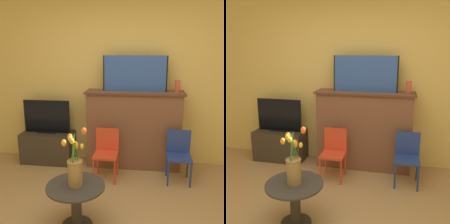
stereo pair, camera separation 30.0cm
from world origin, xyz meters
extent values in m
cube|color=#E0BC66|center=(0.00, 2.13, 1.35)|extent=(8.00, 0.06, 2.70)
cube|color=brown|center=(0.19, 1.91, 0.58)|extent=(1.37, 0.38, 1.15)
cube|color=#503123|center=(0.19, 1.90, 1.14)|extent=(1.43, 0.42, 0.02)
cube|color=black|center=(0.19, 1.92, 1.41)|extent=(0.92, 0.02, 0.51)
cube|color=#2D51A8|center=(0.19, 1.91, 1.41)|extent=(0.88, 0.02, 0.51)
cylinder|color=#CC4C3D|center=(0.80, 1.91, 1.24)|extent=(0.07, 0.07, 0.17)
cube|color=#382D23|center=(-1.16, 1.88, 0.24)|extent=(0.80, 0.41, 0.48)
cube|color=black|center=(-1.16, 1.88, 0.49)|extent=(0.28, 0.12, 0.02)
cube|color=black|center=(-1.16, 1.89, 0.73)|extent=(0.73, 0.02, 0.51)
cube|color=black|center=(-1.16, 1.88, 0.73)|extent=(0.70, 0.02, 0.48)
cylinder|color=red|center=(-0.30, 1.27, 0.17)|extent=(0.02, 0.02, 0.34)
cylinder|color=red|center=(-0.02, 1.27, 0.17)|extent=(0.02, 0.02, 0.34)
cylinder|color=red|center=(-0.30, 1.55, 0.17)|extent=(0.02, 0.02, 0.34)
cylinder|color=red|center=(-0.02, 1.55, 0.17)|extent=(0.02, 0.02, 0.34)
cube|color=red|center=(-0.16, 1.41, 0.35)|extent=(0.32, 0.32, 0.03)
cube|color=red|center=(-0.16, 1.56, 0.53)|extent=(0.32, 0.02, 0.32)
cylinder|color=navy|center=(0.68, 1.33, 0.17)|extent=(0.02, 0.02, 0.34)
cylinder|color=navy|center=(0.96, 1.33, 0.17)|extent=(0.02, 0.02, 0.34)
cylinder|color=navy|center=(0.68, 1.61, 0.17)|extent=(0.02, 0.02, 0.34)
cylinder|color=navy|center=(0.96, 1.61, 0.17)|extent=(0.02, 0.02, 0.34)
cube|color=navy|center=(0.82, 1.47, 0.35)|extent=(0.32, 0.32, 0.03)
cube|color=navy|center=(0.82, 1.62, 0.53)|extent=(0.32, 0.02, 0.32)
cylinder|color=#332D28|center=(-0.29, 0.38, 0.22)|extent=(0.10, 0.10, 0.44)
cylinder|color=#332D28|center=(-0.29, 0.38, 0.45)|extent=(0.58, 0.58, 0.02)
cylinder|color=olive|center=(-0.29, 0.38, 0.59)|extent=(0.14, 0.14, 0.25)
torus|color=olive|center=(-0.29, 0.38, 0.72)|extent=(0.15, 0.15, 0.02)
cylinder|color=#477A2D|center=(-0.29, 0.36, 0.81)|extent=(0.01, 0.10, 0.36)
ellipsoid|color=gold|center=(-0.29, 0.27, 0.98)|extent=(0.04, 0.04, 0.05)
cylinder|color=#477A2D|center=(-0.32, 0.38, 0.77)|extent=(0.08, 0.01, 0.27)
ellipsoid|color=orange|center=(-0.39, 0.38, 0.90)|extent=(0.05, 0.05, 0.07)
cylinder|color=#477A2D|center=(-0.29, 0.36, 0.78)|extent=(0.01, 0.03, 0.31)
ellipsoid|color=gold|center=(-0.30, 0.33, 0.94)|extent=(0.04, 0.04, 0.06)
cylinder|color=#477A2D|center=(-0.28, 0.40, 0.81)|extent=(0.06, 0.09, 0.36)
ellipsoid|color=orange|center=(-0.22, 0.49, 0.99)|extent=(0.05, 0.05, 0.07)
cylinder|color=#477A2D|center=(-0.27, 0.40, 0.74)|extent=(0.05, 0.05, 0.22)
ellipsoid|color=gold|center=(-0.23, 0.45, 0.85)|extent=(0.04, 0.04, 0.05)
cylinder|color=#477A2D|center=(-0.29, 0.41, 0.74)|extent=(0.01, 0.05, 0.23)
ellipsoid|color=orange|center=(-0.30, 0.45, 0.86)|extent=(0.06, 0.06, 0.08)
cylinder|color=#477A2D|center=(-0.30, 0.36, 0.80)|extent=(0.02, 0.03, 0.35)
ellipsoid|color=orange|center=(-0.32, 0.34, 0.97)|extent=(0.05, 0.05, 0.06)
camera|label=1|loc=(0.37, -1.86, 1.77)|focal=42.00mm
camera|label=2|loc=(0.67, -1.80, 1.77)|focal=42.00mm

